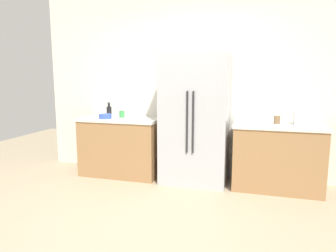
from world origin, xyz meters
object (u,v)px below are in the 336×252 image
(cup_c, at_px, (122,114))
(bowl_a, at_px, (105,116))
(bottle_a, at_px, (109,111))
(cup_b, at_px, (250,119))
(refrigerator, at_px, (195,119))
(cup_a, at_px, (277,120))
(toaster, at_px, (304,118))

(cup_c, xyz_separation_m, bowl_a, (-0.19, -0.18, -0.02))
(bottle_a, relative_size, bowl_a, 1.14)
(bottle_a, xyz_separation_m, cup_b, (2.19, -0.15, -0.03))
(refrigerator, relative_size, bowl_a, 9.77)
(refrigerator, xyz_separation_m, cup_c, (-1.15, 0.06, 0.02))
(cup_a, xyz_separation_m, bowl_a, (-2.44, -0.17, -0.02))
(bottle_a, xyz_separation_m, cup_a, (2.53, -0.15, -0.03))
(cup_a, height_order, cup_b, cup_a)
(bottle_a, bearing_deg, cup_c, -24.82)
(bottle_a, height_order, cup_b, bottle_a)
(toaster, height_order, cup_b, toaster)
(refrigerator, distance_m, cup_b, 0.75)
(toaster, relative_size, bowl_a, 1.30)
(toaster, bearing_deg, bowl_a, -176.21)
(refrigerator, height_order, cup_b, refrigerator)
(toaster, distance_m, cup_c, 2.58)
(cup_c, bearing_deg, refrigerator, -2.92)
(toaster, distance_m, bottle_a, 2.86)
(bottle_a, height_order, cup_a, bottle_a)
(refrigerator, bearing_deg, bowl_a, -174.75)
(cup_b, bearing_deg, refrigerator, -177.39)
(bottle_a, bearing_deg, toaster, -2.58)
(cup_a, xyz_separation_m, cup_b, (-0.34, -0.01, -0.01))
(bowl_a, bearing_deg, cup_b, 4.30)
(refrigerator, relative_size, toaster, 7.54)
(toaster, xyz_separation_m, cup_a, (-0.33, -0.02, -0.03))
(toaster, distance_m, cup_b, 0.67)
(cup_b, distance_m, bowl_a, 2.10)
(refrigerator, distance_m, bottle_a, 1.45)
(cup_a, bearing_deg, cup_b, -178.63)
(toaster, xyz_separation_m, bottle_a, (-2.86, 0.13, -0.00))
(refrigerator, xyz_separation_m, cup_a, (1.10, 0.04, 0.03))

